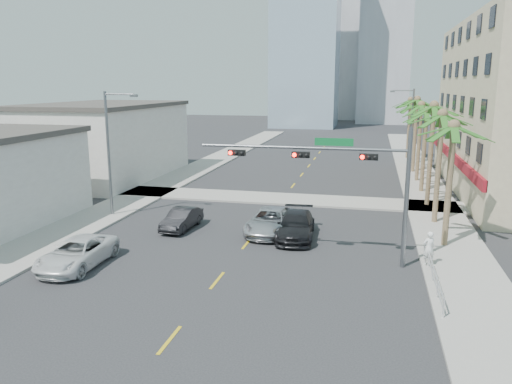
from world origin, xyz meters
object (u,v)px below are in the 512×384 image
Objects in this scene: car_lane_left at (182,219)px; car_lane_center at (271,221)px; car_parked_far at (77,253)px; traffic_signal_mast at (344,171)px; car_lane_right at (296,226)px; pedestrian at (429,248)px.

car_lane_center is (5.98, 0.46, 0.10)m from car_lane_left.
car_lane_center is (8.78, 8.34, 0.04)m from car_parked_far.
traffic_signal_mast reaches higher than car_lane_right.
traffic_signal_mast is at bearing -18.78° from pedestrian.
pedestrian reaches higher than car_lane_center.
traffic_signal_mast is 6.06× the size of pedestrian.
car_lane_center is at bearing -46.99° from pedestrian.
car_lane_right is at bearing 35.43° from car_parked_far.
pedestrian is (4.52, 0.27, -4.00)m from traffic_signal_mast.
pedestrian reaches higher than car_lane_left.
pedestrian is (7.58, -3.59, 0.27)m from car_lane_right.
traffic_signal_mast reaches higher than car_lane_center.
car_parked_far is 1.29× the size of car_lane_left.
traffic_signal_mast is at bearing -55.82° from car_lane_right.
pedestrian is at bearing 3.47° from traffic_signal_mast.
car_lane_right is (1.74, -0.70, 0.01)m from car_lane_center.
car_lane_left is at bearing 69.89° from car_parked_far.
car_lane_center is 1.88m from car_lane_right.
pedestrian is at bearing 12.06° from car_parked_far.
car_lane_left is 15.78m from pedestrian.
car_lane_right reaches higher than car_parked_far.
traffic_signal_mast is 12.34m from car_lane_left.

